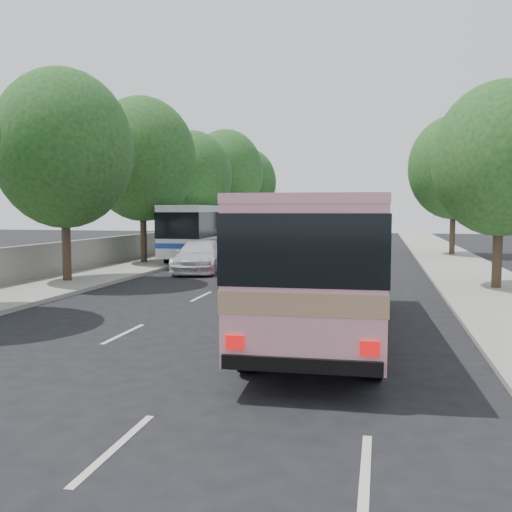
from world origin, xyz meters
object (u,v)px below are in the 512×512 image
(pink_bus, at_px, (322,250))
(white_pickup, at_px, (200,256))
(pink_taxi, at_px, (251,262))
(tour_coach_front, at_px, (206,227))
(tour_coach_rear, at_px, (269,222))

(pink_bus, height_order, white_pickup, pink_bus)
(pink_taxi, distance_m, tour_coach_front, 11.01)
(pink_bus, relative_size, white_pickup, 1.99)
(tour_coach_rear, bearing_deg, tour_coach_front, -98.65)
(pink_bus, xyz_separation_m, white_pickup, (-7.40, 12.23, -1.32))
(pink_taxi, relative_size, tour_coach_rear, 0.43)
(pink_taxi, relative_size, tour_coach_front, 0.45)
(pink_taxi, xyz_separation_m, tour_coach_front, (-5.22, 9.62, 1.16))
(white_pickup, relative_size, tour_coach_front, 0.47)
(tour_coach_front, bearing_deg, white_pickup, -76.90)
(white_pickup, bearing_deg, pink_bus, -66.72)
(pink_bus, relative_size, tour_coach_rear, 0.91)
(white_pickup, xyz_separation_m, tour_coach_rear, (-0.06, 17.58, 1.34))
(white_pickup, height_order, tour_coach_rear, tour_coach_rear)
(pink_bus, distance_m, tour_coach_front, 20.77)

